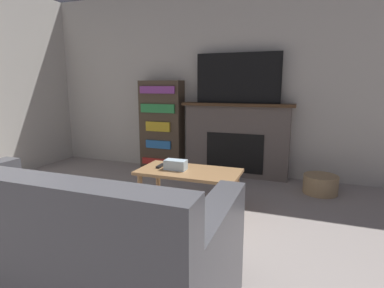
% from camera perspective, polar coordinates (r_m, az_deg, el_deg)
% --- Properties ---
extents(wall_back, '(6.60, 0.06, 2.70)m').
position_cam_1_polar(wall_back, '(4.54, 5.19, 11.52)').
color(wall_back, beige).
rests_on(wall_back, ground_plane).
extents(fireplace, '(1.59, 0.28, 1.07)m').
position_cam_1_polar(fireplace, '(4.40, 8.43, 0.82)').
color(fireplace, '#605651').
rests_on(fireplace, ground_plane).
extents(tv, '(1.19, 0.03, 0.69)m').
position_cam_1_polar(tv, '(4.31, 8.71, 12.29)').
color(tv, black).
rests_on(tv, fireplace).
extents(couch, '(2.03, 0.98, 0.94)m').
position_cam_1_polar(couch, '(2.06, -24.77, -19.01)').
color(couch, '#4C4C51').
rests_on(couch, ground_plane).
extents(coffee_table, '(1.02, 0.52, 0.47)m').
position_cam_1_polar(coffee_table, '(3.04, -0.59, -6.23)').
color(coffee_table, '#A87A4C').
rests_on(coffee_table, ground_plane).
extents(tissue_box, '(0.22, 0.12, 0.10)m').
position_cam_1_polar(tissue_box, '(3.04, -3.14, -3.97)').
color(tissue_box, silver).
rests_on(tissue_box, coffee_table).
extents(remote_control, '(0.04, 0.15, 0.02)m').
position_cam_1_polar(remote_control, '(3.16, -5.98, -4.15)').
color(remote_control, black).
rests_on(remote_control, coffee_table).
extents(bookshelf, '(0.67, 0.29, 1.39)m').
position_cam_1_polar(bookshelf, '(4.73, -5.77, 3.53)').
color(bookshelf, '#4C3D2D').
rests_on(bookshelf, ground_plane).
extents(storage_basket, '(0.41, 0.41, 0.23)m').
position_cam_1_polar(storage_basket, '(4.04, 23.27, -7.07)').
color(storage_basket, tan).
rests_on(storage_basket, ground_plane).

